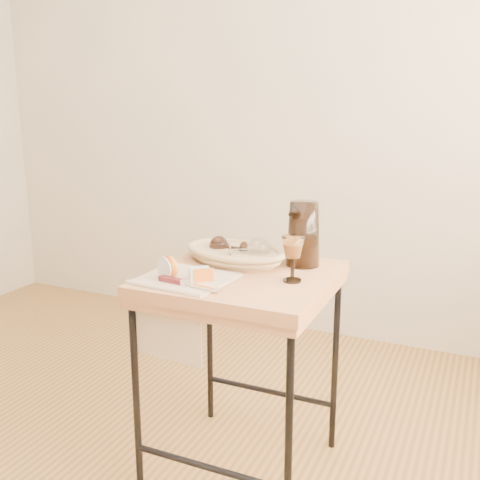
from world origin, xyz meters
The scene contains 11 objects.
wall_back centered at (0.00, 1.80, 1.35)m, with size 3.60×0.00×2.70m, color #BEB39D.
side_table centered at (0.57, 0.42, 0.38)m, with size 0.60×0.60×0.76m, color brown, non-canonical shape.
tea_towel centered at (0.43, 0.28, 0.76)m, with size 0.29×0.26×0.01m, color beige.
bread_basket centered at (0.49, 0.54, 0.79)m, with size 0.36×0.24×0.05m, color #9A7448, non-canonical shape.
goblet_lying_a centered at (0.46, 0.55, 0.81)m, with size 0.12×0.07×0.07m, color #3C241B, non-canonical shape.
goblet_lying_b centered at (0.54, 0.52, 0.82)m, with size 0.14×0.09×0.09m, color white, non-canonical shape.
pitcher centered at (0.73, 0.60, 0.88)m, with size 0.16×0.24×0.27m, color black, non-canonical shape.
wine_goblet centered at (0.76, 0.40, 0.84)m, with size 0.07×0.07×0.15m, color white, non-canonical shape.
apple_half centered at (0.38, 0.26, 0.80)m, with size 0.08×0.04×0.07m, color red.
apple_wedge centered at (0.49, 0.27, 0.79)m, with size 0.06×0.03×0.04m, color silver.
table_knife centered at (0.48, 0.21, 0.78)m, with size 0.22×0.02×0.02m, color silver, non-canonical shape.
Camera 1 is at (1.32, -1.22, 1.31)m, focal length 41.35 mm.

